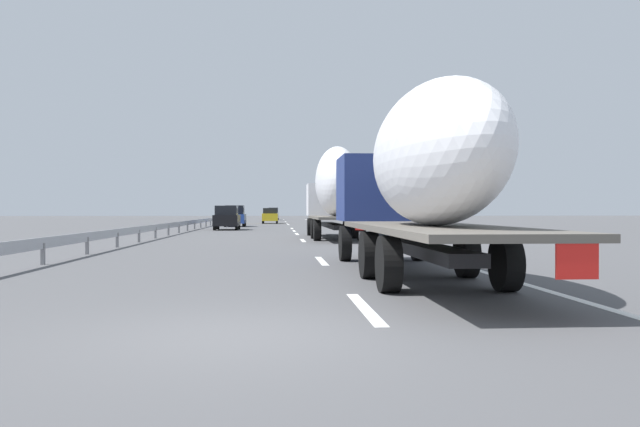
# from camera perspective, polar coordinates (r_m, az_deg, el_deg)

# --- Properties ---
(ground_plane) EXTENTS (260.00, 260.00, 0.00)m
(ground_plane) POSITION_cam_1_polar(r_m,az_deg,el_deg) (47.58, -4.59, -1.54)
(ground_plane) COLOR #4C4C4F
(lane_stripe_0) EXTENTS (3.20, 0.20, 0.01)m
(lane_stripe_0) POSITION_cam_1_polar(r_m,az_deg,el_deg) (9.76, 4.08, -8.55)
(lane_stripe_0) COLOR white
(lane_stripe_0) RESTS_ON ground_plane
(lane_stripe_1) EXTENTS (3.20, 0.20, 0.01)m
(lane_stripe_1) POSITION_cam_1_polar(r_m,az_deg,el_deg) (18.70, 0.14, -4.32)
(lane_stripe_1) COLOR white
(lane_stripe_1) RESTS_ON ground_plane
(lane_stripe_2) EXTENTS (3.20, 0.20, 0.01)m
(lane_stripe_2) POSITION_cam_1_polar(r_m,az_deg,el_deg) (31.36, -1.56, -2.47)
(lane_stripe_2) COLOR white
(lane_stripe_2) RESTS_ON ground_plane
(lane_stripe_3) EXTENTS (3.20, 0.20, 0.01)m
(lane_stripe_3) POSITION_cam_1_polar(r_m,az_deg,el_deg) (40.19, -2.12, -1.86)
(lane_stripe_3) COLOR white
(lane_stripe_3) RESTS_ON ground_plane
(lane_stripe_4) EXTENTS (3.20, 0.20, 0.01)m
(lane_stripe_4) POSITION_cam_1_polar(r_m,az_deg,el_deg) (46.03, -2.36, -1.59)
(lane_stripe_4) COLOR white
(lane_stripe_4) RESTS_ON ground_plane
(lane_stripe_5) EXTENTS (3.20, 0.20, 0.01)m
(lane_stripe_5) POSITION_cam_1_polar(r_m,az_deg,el_deg) (52.37, -2.57, -1.37)
(lane_stripe_5) COLOR white
(lane_stripe_5) RESTS_ON ground_plane
(lane_stripe_6) EXTENTS (3.20, 0.20, 0.01)m
(lane_stripe_6) POSITION_cam_1_polar(r_m,az_deg,el_deg) (66.90, -2.90, -1.01)
(lane_stripe_6) COLOR white
(lane_stripe_6) RESTS_ON ground_plane
(lane_stripe_7) EXTENTS (3.20, 0.20, 0.01)m
(lane_stripe_7) POSITION_cam_1_polar(r_m,az_deg,el_deg) (85.35, -3.15, -0.73)
(lane_stripe_7) COLOR white
(lane_stripe_7) RESTS_ON ground_plane
(lane_stripe_8) EXTENTS (3.20, 0.20, 0.01)m
(lane_stripe_8) POSITION_cam_1_polar(r_m,az_deg,el_deg) (73.96, -3.01, -0.89)
(lane_stripe_8) COLOR white
(lane_stripe_8) RESTS_ON ground_plane
(lane_stripe_9) EXTENTS (3.20, 0.20, 0.01)m
(lane_stripe_9) POSITION_cam_1_polar(r_m,az_deg,el_deg) (103.93, -3.31, -0.55)
(lane_stripe_9) COLOR white
(lane_stripe_9) RESTS_ON ground_plane
(edge_line_right) EXTENTS (110.00, 0.20, 0.01)m
(edge_line_right) POSITION_cam_1_polar(r_m,az_deg,el_deg) (52.82, 1.44, -1.35)
(edge_line_right) COLOR white
(edge_line_right) RESTS_ON ground_plane
(truck_lead) EXTENTS (12.09, 2.55, 4.80)m
(truck_lead) POSITION_cam_1_polar(r_m,az_deg,el_deg) (33.57, 1.35, 2.21)
(truck_lead) COLOR silver
(truck_lead) RESTS_ON ground_plane
(truck_trailing) EXTENTS (13.34, 2.55, 4.03)m
(truck_trailing) POSITION_cam_1_polar(r_m,az_deg,el_deg) (14.10, 8.94, 3.63)
(truck_trailing) COLOR navy
(truck_trailing) RESTS_ON ground_plane
(car_yellow_coupe) EXTENTS (4.13, 1.81, 1.78)m
(car_yellow_coupe) POSITION_cam_1_polar(r_m,az_deg,el_deg) (72.59, -4.56, -0.20)
(car_yellow_coupe) COLOR gold
(car_yellow_coupe) RESTS_ON ground_plane
(car_black_suv) EXTENTS (4.15, 1.88, 1.88)m
(car_black_suv) POSITION_cam_1_polar(r_m,az_deg,el_deg) (49.22, -8.45, -0.38)
(car_black_suv) COLOR black
(car_black_suv) RESTS_ON ground_plane
(car_silver_hatch) EXTENTS (4.13, 1.74, 1.95)m
(car_silver_hatch) POSITION_cam_1_polar(r_m,az_deg,el_deg) (100.04, -4.28, -0.03)
(car_silver_hatch) COLOR #ADB2B7
(car_silver_hatch) RESTS_ON ground_plane
(car_blue_sedan) EXTENTS (4.04, 1.89, 1.97)m
(car_blue_sedan) POSITION_cam_1_polar(r_m,az_deg,el_deg) (59.06, -7.72, -0.24)
(car_blue_sedan) COLOR #28479E
(car_blue_sedan) RESTS_ON ground_plane
(road_sign) EXTENTS (0.10, 0.90, 3.06)m
(road_sign) POSITION_cam_1_polar(r_m,az_deg,el_deg) (50.35, 3.08, 0.98)
(road_sign) COLOR gray
(road_sign) RESTS_ON ground_plane
(tree_0) EXTENTS (3.29, 3.29, 6.74)m
(tree_0) POSITION_cam_1_polar(r_m,az_deg,el_deg) (47.12, 11.01, 3.39)
(tree_0) COLOR #472D19
(tree_0) RESTS_ON ground_plane
(tree_1) EXTENTS (2.57, 2.57, 5.43)m
(tree_1) POSITION_cam_1_polar(r_m,az_deg,el_deg) (95.26, 2.55, 1.54)
(tree_1) COLOR #472D19
(tree_1) RESTS_ON ground_plane
(tree_2) EXTENTS (3.96, 3.96, 7.18)m
(tree_2) POSITION_cam_1_polar(r_m,az_deg,el_deg) (62.16, 4.87, 2.79)
(tree_2) COLOR #472D19
(tree_2) RESTS_ON ground_plane
(guardrail_median) EXTENTS (94.00, 0.10, 0.76)m
(guardrail_median) POSITION_cam_1_polar(r_m,az_deg,el_deg) (50.97, -11.32, -0.77)
(guardrail_median) COLOR #9EA0A5
(guardrail_median) RESTS_ON ground_plane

